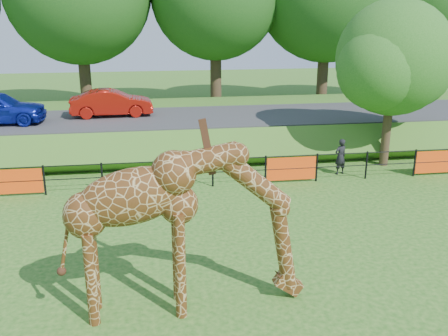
# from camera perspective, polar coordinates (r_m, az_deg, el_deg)

# --- Properties ---
(ground) EXTENTS (90.00, 90.00, 0.00)m
(ground) POSITION_cam_1_polar(r_m,az_deg,el_deg) (11.52, 3.98, -15.56)
(ground) COLOR #1E5715
(ground) RESTS_ON ground
(giraffe) EXTENTS (5.28, 1.10, 3.76)m
(giraffe) POSITION_cam_1_polar(r_m,az_deg,el_deg) (10.64, -4.42, -6.96)
(giraffe) COLOR #502B10
(giraffe) RESTS_ON ground
(perimeter_fence) EXTENTS (28.07, 0.10, 1.10)m
(perimeter_fence) POSITION_cam_1_polar(r_m,az_deg,el_deg) (18.44, -1.29, -0.49)
(perimeter_fence) COLOR black
(perimeter_fence) RESTS_ON ground
(embankment) EXTENTS (40.00, 9.00, 1.30)m
(embankment) POSITION_cam_1_polar(r_m,az_deg,el_deg) (25.61, -3.44, 4.91)
(embankment) COLOR #1E5715
(embankment) RESTS_ON ground
(road) EXTENTS (40.00, 5.00, 0.12)m
(road) POSITION_cam_1_polar(r_m,az_deg,el_deg) (24.00, -3.14, 5.78)
(road) COLOR #302F32
(road) RESTS_ON embankment
(car_red) EXTENTS (3.91, 1.54, 1.27)m
(car_red) POSITION_cam_1_polar(r_m,az_deg,el_deg) (24.51, -12.72, 7.28)
(car_red) COLOR #A9150C
(car_red) RESTS_ON road
(visitor) EXTENTS (0.61, 0.50, 1.45)m
(visitor) POSITION_cam_1_polar(r_m,az_deg,el_deg) (20.31, 13.16, 1.27)
(visitor) COLOR black
(visitor) RESTS_ON ground
(tree_east) EXTENTS (5.40, 4.71, 6.76)m
(tree_east) POSITION_cam_1_polar(r_m,az_deg,el_deg) (21.48, 18.99, 11.36)
(tree_east) COLOR #332717
(tree_east) RESTS_ON ground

